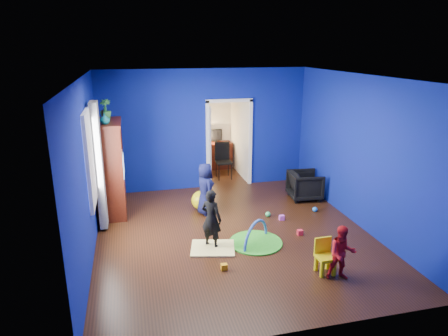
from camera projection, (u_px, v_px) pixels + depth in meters
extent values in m
cube|color=black|center=(234.00, 235.00, 7.49)|extent=(5.00, 5.50, 0.01)
cube|color=white|center=(235.00, 77.00, 6.64)|extent=(5.00, 5.50, 0.01)
cube|color=navy|center=(205.00, 130.00, 9.62)|extent=(5.00, 0.02, 2.90)
cube|color=navy|center=(297.00, 226.00, 4.51)|extent=(5.00, 0.02, 2.90)
cube|color=navy|center=(86.00, 170.00, 6.51)|extent=(0.02, 5.50, 2.90)
cube|color=navy|center=(360.00, 152.00, 7.63)|extent=(0.02, 5.50, 2.90)
imported|color=black|center=(305.00, 185.00, 9.18)|extent=(0.77, 0.75, 0.64)
imported|color=black|center=(211.00, 219.00, 6.90)|extent=(0.46, 0.45, 1.06)
imported|color=#10143D|center=(205.00, 189.00, 8.28)|extent=(0.46, 0.60, 1.10)
imported|color=red|center=(342.00, 253.00, 5.96)|extent=(0.48, 0.41, 0.86)
imported|color=#0D5268|center=(105.00, 119.00, 7.61)|extent=(0.22, 0.22, 0.20)
imported|color=#2E8036|center=(105.00, 109.00, 8.06)|extent=(0.26, 0.26, 0.41)
cube|color=#41100A|center=(110.00, 168.00, 8.20)|extent=(0.58, 1.14, 1.96)
cube|color=silver|center=(112.00, 166.00, 8.20)|extent=(0.46, 0.70, 0.54)
cube|color=#F2E07A|center=(213.00, 248.00, 6.96)|extent=(0.87, 0.75, 0.03)
sphere|color=yellow|center=(201.00, 200.00, 8.60)|extent=(0.41, 0.41, 0.41)
cube|color=yellow|center=(326.00, 258.00, 6.17)|extent=(0.28, 0.28, 0.50)
cylinder|color=#3D9521|center=(256.00, 242.00, 7.17)|extent=(0.95, 0.95, 0.03)
torus|color=#3F8CD8|center=(256.00, 242.00, 7.17)|extent=(0.65, 0.63, 0.85)
cube|color=white|center=(89.00, 159.00, 6.81)|extent=(0.03, 0.95, 1.55)
cube|color=slate|center=(99.00, 166.00, 7.43)|extent=(0.14, 0.42, 2.40)
cube|color=white|center=(229.00, 145.00, 9.87)|extent=(1.16, 0.10, 2.10)
cube|color=#3D140A|center=(216.00, 155.00, 11.48)|extent=(0.88, 0.44, 0.75)
cube|color=black|center=(215.00, 135.00, 11.42)|extent=(0.40, 0.05, 0.32)
sphere|color=#FFD88C|center=(206.00, 137.00, 11.31)|extent=(0.14, 0.14, 0.14)
cube|color=black|center=(224.00, 162.00, 10.56)|extent=(0.40, 0.40, 0.92)
cube|color=white|center=(215.00, 97.00, 11.09)|extent=(0.88, 0.24, 0.04)
cube|color=#FA2939|center=(300.00, 232.00, 7.47)|extent=(0.10, 0.08, 0.10)
sphere|color=blue|center=(315.00, 209.00, 8.52)|extent=(0.11, 0.11, 0.11)
cube|color=orange|center=(224.00, 267.00, 6.30)|extent=(0.10, 0.08, 0.10)
sphere|color=#36BF5F|center=(268.00, 214.00, 8.27)|extent=(0.11, 0.11, 0.11)
cube|color=#D851CC|center=(282.00, 218.00, 8.11)|extent=(0.10, 0.08, 0.10)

